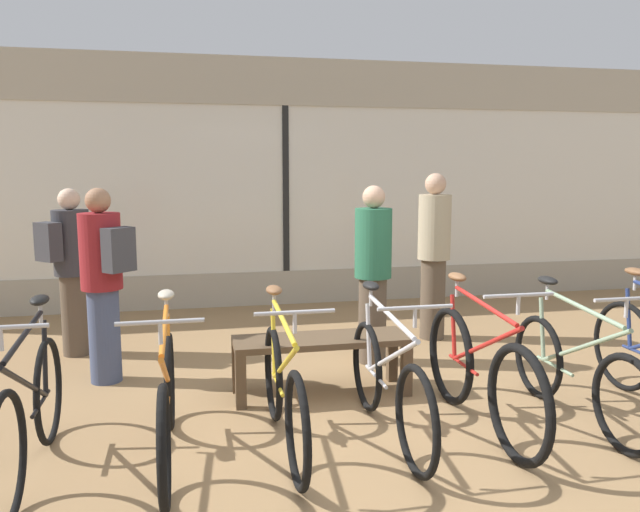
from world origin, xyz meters
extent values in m
plane|color=#99754C|center=(0.00, 0.00, 0.00)|extent=(24.00, 24.00, 0.00)
cube|color=#B2A893|center=(0.00, 4.20, 0.23)|extent=(12.00, 0.08, 0.45)
cube|color=silver|center=(0.00, 4.20, 1.52)|extent=(12.00, 0.04, 2.15)
cube|color=#B2A893|center=(0.00, 4.20, 2.90)|extent=(12.00, 0.08, 0.60)
cube|color=black|center=(0.00, 4.17, 1.52)|extent=(0.08, 0.02, 2.15)
torus|color=black|center=(-2.20, 0.32, 0.35)|extent=(0.04, 0.70, 0.70)
torus|color=black|center=(-2.20, -0.68, 0.35)|extent=(0.04, 0.70, 0.70)
cylinder|color=black|center=(-2.20, -0.22, 0.59)|extent=(0.03, 0.93, 0.51)
cylinder|color=black|center=(-2.20, 0.28, 0.59)|extent=(0.03, 0.11, 0.49)
cylinder|color=black|center=(-2.20, -0.19, 0.87)|extent=(0.03, 0.86, 0.10)
cylinder|color=black|center=(-2.20, 0.09, 0.35)|extent=(0.03, 0.45, 0.03)
cylinder|color=#B2B2B7|center=(-2.20, 0.24, 0.90)|extent=(0.02, 0.02, 0.14)
ellipsoid|color=black|center=(-2.20, 0.24, 0.98)|extent=(0.11, 0.22, 0.06)
cylinder|color=#B2B2B7|center=(-2.20, -0.62, 0.96)|extent=(0.02, 0.02, 0.12)
cylinder|color=#ADADB2|center=(-2.20, -0.62, 1.02)|extent=(0.46, 0.02, 0.02)
torus|color=black|center=(-1.42, 0.39, 0.34)|extent=(0.05, 0.68, 0.68)
torus|color=black|center=(-1.42, -0.67, 0.34)|extent=(0.05, 0.68, 0.68)
cylinder|color=orange|center=(-1.42, -0.18, 0.58)|extent=(0.03, 1.00, 0.51)
cylinder|color=orange|center=(-1.42, 0.35, 0.58)|extent=(0.03, 0.11, 0.49)
cylinder|color=orange|center=(-1.42, -0.15, 0.85)|extent=(0.03, 0.93, 0.10)
cylinder|color=orange|center=(-1.42, 0.15, 0.34)|extent=(0.03, 0.48, 0.03)
cylinder|color=#B2B2B7|center=(-1.42, 0.31, 0.89)|extent=(0.02, 0.02, 0.14)
ellipsoid|color=#B2A893|center=(-1.42, 0.31, 0.97)|extent=(0.11, 0.22, 0.06)
cylinder|color=#B2B2B7|center=(-1.42, -0.61, 0.95)|extent=(0.02, 0.02, 0.12)
cylinder|color=#ADADB2|center=(-1.42, -0.61, 1.01)|extent=(0.46, 0.02, 0.02)
torus|color=black|center=(-0.69, 0.40, 0.34)|extent=(0.05, 0.68, 0.68)
torus|color=black|center=(-0.69, -0.61, 0.34)|extent=(0.05, 0.68, 0.68)
cylinder|color=gold|center=(-0.69, -0.15, 0.58)|extent=(0.03, 0.94, 0.51)
cylinder|color=gold|center=(-0.69, 0.36, 0.58)|extent=(0.03, 0.11, 0.49)
cylinder|color=gold|center=(-0.69, -0.12, 0.85)|extent=(0.03, 0.87, 0.10)
cylinder|color=gold|center=(-0.69, 0.17, 0.34)|extent=(0.03, 0.45, 0.03)
cylinder|color=#B2B2B7|center=(-0.69, 0.32, 0.89)|extent=(0.02, 0.02, 0.14)
ellipsoid|color=brown|center=(-0.69, 0.32, 0.97)|extent=(0.11, 0.22, 0.06)
cylinder|color=#B2B2B7|center=(-0.69, -0.55, 0.95)|extent=(0.02, 0.02, 0.12)
cylinder|color=#ADADB2|center=(-0.69, -0.55, 1.01)|extent=(0.46, 0.02, 0.02)
torus|color=black|center=(0.02, 0.42, 0.34)|extent=(0.05, 0.67, 0.67)
torus|color=black|center=(0.02, -0.62, 0.34)|extent=(0.05, 0.67, 0.67)
cylinder|color=#BCBCC1|center=(0.02, -0.14, 0.58)|extent=(0.03, 0.98, 0.51)
cylinder|color=#BCBCC1|center=(0.02, 0.38, 0.58)|extent=(0.03, 0.11, 0.49)
cylinder|color=#BCBCC1|center=(0.02, -0.11, 0.85)|extent=(0.03, 0.90, 0.10)
cylinder|color=#BCBCC1|center=(0.02, 0.19, 0.34)|extent=(0.03, 0.47, 0.03)
cylinder|color=#B2B2B7|center=(0.02, 0.34, 0.89)|extent=(0.02, 0.02, 0.14)
ellipsoid|color=black|center=(0.02, 0.34, 0.97)|extent=(0.11, 0.22, 0.06)
cylinder|color=#B2B2B7|center=(0.02, -0.56, 0.95)|extent=(0.02, 0.02, 0.12)
cylinder|color=#ADADB2|center=(0.02, -0.56, 1.01)|extent=(0.46, 0.02, 0.02)
torus|color=black|center=(0.69, 0.42, 0.38)|extent=(0.06, 0.75, 0.75)
torus|color=black|center=(0.69, -0.60, 0.38)|extent=(0.06, 0.75, 0.75)
cylinder|color=red|center=(0.69, -0.13, 0.62)|extent=(0.03, 0.96, 0.51)
cylinder|color=red|center=(0.69, 0.38, 0.62)|extent=(0.03, 0.11, 0.49)
cylinder|color=red|center=(0.69, -0.10, 0.89)|extent=(0.03, 0.89, 0.10)
cylinder|color=red|center=(0.69, 0.19, 0.38)|extent=(0.03, 0.46, 0.03)
cylinder|color=#B2B2B7|center=(0.69, 0.34, 0.93)|extent=(0.02, 0.02, 0.14)
ellipsoid|color=brown|center=(0.69, 0.34, 1.01)|extent=(0.11, 0.22, 0.06)
cylinder|color=#B2B2B7|center=(0.69, -0.54, 0.99)|extent=(0.02, 0.02, 0.12)
cylinder|color=#ADADB2|center=(0.69, -0.54, 1.05)|extent=(0.46, 0.02, 0.02)
torus|color=black|center=(1.42, 0.39, 0.33)|extent=(0.05, 0.66, 0.66)
torus|color=black|center=(1.42, -0.63, 0.33)|extent=(0.05, 0.66, 0.66)
cylinder|color=gray|center=(1.42, -0.16, 0.57)|extent=(0.03, 0.96, 0.51)
cylinder|color=gray|center=(1.42, 0.35, 0.57)|extent=(0.03, 0.11, 0.49)
cylinder|color=gray|center=(1.42, -0.13, 0.84)|extent=(0.03, 0.89, 0.10)
cylinder|color=gray|center=(1.42, 0.16, 0.33)|extent=(0.03, 0.46, 0.03)
cylinder|color=#B2B2B7|center=(1.42, 0.31, 0.88)|extent=(0.02, 0.02, 0.14)
ellipsoid|color=black|center=(1.42, 0.31, 0.96)|extent=(0.11, 0.22, 0.06)
cylinder|color=#B2B2B7|center=(1.42, -0.57, 0.94)|extent=(0.02, 0.02, 0.12)
cylinder|color=#ADADB2|center=(1.42, -0.57, 1.00)|extent=(0.46, 0.02, 0.02)
torus|color=black|center=(2.20, 0.40, 0.37)|extent=(0.04, 0.73, 0.73)
cylinder|color=navy|center=(2.20, 0.36, 0.61)|extent=(0.03, 0.11, 0.49)
cylinder|color=#B2B2B7|center=(2.20, 0.32, 0.92)|extent=(0.02, 0.02, 0.14)
ellipsoid|color=brown|center=(2.20, 0.32, 1.00)|extent=(0.11, 0.22, 0.06)
cube|color=brown|center=(-0.25, 0.81, 0.44)|extent=(1.40, 0.44, 0.05)
cube|color=brown|center=(-0.91, 0.63, 0.21)|extent=(0.08, 0.08, 0.42)
cube|color=brown|center=(0.41, 0.63, 0.21)|extent=(0.08, 0.08, 0.42)
cube|color=brown|center=(-0.91, 0.99, 0.21)|extent=(0.08, 0.08, 0.42)
cube|color=brown|center=(0.41, 0.99, 0.21)|extent=(0.08, 0.08, 0.42)
cylinder|color=#424C6B|center=(-1.98, 1.48, 0.40)|extent=(0.37, 0.37, 0.80)
cylinder|color=maroon|center=(-1.98, 1.48, 1.12)|extent=(0.48, 0.48, 0.64)
sphere|color=#9E7051|center=(-1.98, 1.48, 1.55)|extent=(0.21, 0.21, 0.21)
cube|color=#38383D|center=(-1.82, 1.31, 1.16)|extent=(0.27, 0.27, 0.36)
cylinder|color=brown|center=(-2.36, 2.36, 0.39)|extent=(0.37, 0.37, 0.79)
cylinder|color=#333338|center=(-2.36, 2.36, 1.10)|extent=(0.48, 0.48, 0.63)
sphere|color=beige|center=(-2.36, 2.36, 1.52)|extent=(0.20, 0.20, 0.20)
cube|color=#38383D|center=(-2.53, 2.19, 1.13)|extent=(0.27, 0.27, 0.36)
cylinder|color=brown|center=(1.26, 2.19, 0.43)|extent=(0.34, 0.34, 0.86)
cylinder|color=tan|center=(1.26, 2.19, 1.20)|extent=(0.45, 0.45, 0.68)
sphere|color=tan|center=(1.26, 2.19, 1.65)|extent=(0.22, 0.22, 0.22)
cylinder|color=brown|center=(0.40, 1.53, 0.40)|extent=(0.35, 0.35, 0.81)
cylinder|color=#286647|center=(0.40, 1.53, 1.13)|extent=(0.46, 0.46, 0.64)
sphere|color=tan|center=(0.40, 1.53, 1.55)|extent=(0.21, 0.21, 0.21)
camera|label=1|loc=(-1.26, -3.92, 1.82)|focal=35.00mm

